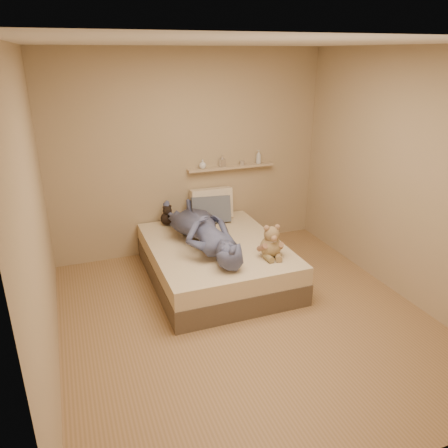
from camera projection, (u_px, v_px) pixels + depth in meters
name	position (u px, v px, depth m)	size (l,w,h in m)	color
room	(249.00, 197.00, 3.96)	(3.80, 3.80, 3.80)	#99734F
bed	(216.00, 261.00, 5.17)	(1.50, 1.90, 0.45)	brown
game_console	(225.00, 250.00, 4.53)	(0.20, 0.14, 0.06)	#B4B8BB
teddy_bear	(271.00, 244.00, 4.70)	(0.31, 0.31, 0.38)	tan
dark_plush	(167.00, 217.00, 5.59)	(0.17, 0.17, 0.27)	black
pillow_cream	(211.00, 203.00, 5.81)	(0.55, 0.16, 0.40)	beige
pillow_grey	(211.00, 209.00, 5.68)	(0.50, 0.14, 0.34)	slate
person	(202.00, 229.00, 4.97)	(0.60, 1.65, 0.40)	#4F547C
wall_shelf	(231.00, 167.00, 5.82)	(1.20, 0.12, 0.03)	tan
shelf_bottles	(229.00, 161.00, 5.77)	(0.90, 0.13, 0.18)	silver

